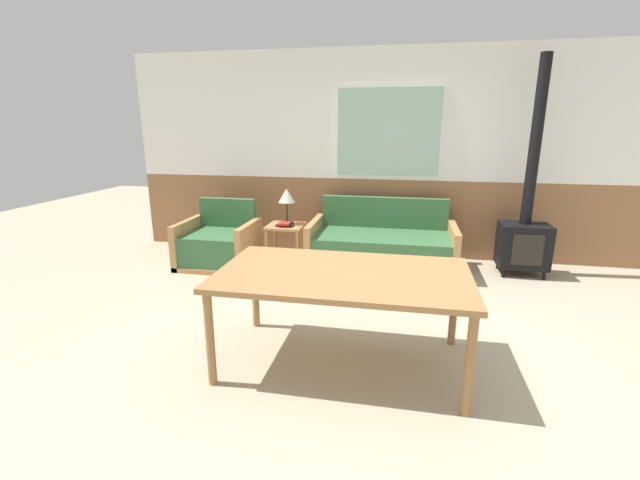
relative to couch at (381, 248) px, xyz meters
name	(u,v)px	position (x,y,z in m)	size (l,w,h in m)	color
ground_plane	(374,347)	(0.07, -2.01, -0.26)	(16.00, 16.00, 0.00)	#B2A58C
wall_back	(392,155)	(0.07, 0.61, 1.10)	(7.20, 0.09, 2.70)	#8E603D
couch	(381,248)	(0.00, 0.00, 0.00)	(1.78, 0.89, 0.84)	#B27F4C
armchair	(219,245)	(-2.04, -0.28, 0.00)	(0.92, 0.80, 0.81)	#B27F4C
side_table	(286,232)	(-1.23, -0.04, 0.15)	(0.46, 0.46, 0.51)	#B27F4C
table_lamp	(287,197)	(-1.22, 0.04, 0.59)	(0.21, 0.21, 0.46)	#262628
book_stack	(284,225)	(-1.22, -0.11, 0.27)	(0.22, 0.17, 0.05)	black
dining_table	(343,280)	(-0.16, -2.29, 0.40)	(1.81, 1.03, 0.73)	#9E7042
wood_stove	(526,225)	(1.67, 0.11, 0.35)	(0.56, 0.41, 2.50)	black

